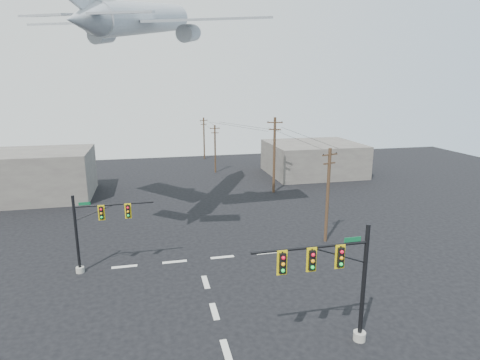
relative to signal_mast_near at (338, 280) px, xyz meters
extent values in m
plane|color=black|center=(-6.02, 0.83, -3.98)|extent=(120.00, 120.00, 0.00)
cube|color=beige|center=(-6.02, 0.83, -3.97)|extent=(0.40, 2.00, 0.01)
cube|color=beige|center=(-6.02, 4.83, -3.97)|extent=(0.40, 2.00, 0.01)
cube|color=beige|center=(-6.02, 8.83, -3.97)|extent=(0.40, 2.00, 0.01)
cube|color=beige|center=(-12.02, 12.83, -3.97)|extent=(2.00, 0.40, 0.01)
cube|color=beige|center=(-8.02, 12.83, -3.97)|extent=(2.00, 0.40, 0.01)
cube|color=beige|center=(-4.02, 12.83, -3.97)|extent=(2.00, 0.40, 0.01)
cube|color=beige|center=(-0.02, 12.83, -3.97)|extent=(2.00, 0.40, 0.01)
cylinder|color=#99978B|center=(1.63, 0.06, -3.73)|extent=(0.70, 0.70, 0.50)
cylinder|color=black|center=(1.63, 0.06, -0.46)|extent=(0.24, 0.24, 7.05)
cylinder|color=black|center=(-1.61, 0.06, 2.06)|extent=(6.47, 0.16, 0.16)
cylinder|color=black|center=(0.01, 0.06, 1.45)|extent=(3.46, 0.08, 0.08)
cube|color=black|center=(0.01, -0.09, 1.42)|extent=(0.34, 0.30, 1.11)
cube|color=yellow|center=(0.01, -0.07, 1.42)|extent=(0.55, 0.04, 1.36)
sphere|color=red|center=(0.01, -0.26, 1.77)|extent=(0.20, 0.20, 0.20)
sphere|color=orange|center=(0.01, -0.26, 1.42)|extent=(0.20, 0.20, 0.20)
sphere|color=#0DDC3E|center=(0.01, -0.26, 1.07)|extent=(0.20, 0.20, 0.20)
cube|color=black|center=(-1.61, -0.09, 1.42)|extent=(0.34, 0.30, 1.11)
cube|color=yellow|center=(-1.61, -0.07, 1.42)|extent=(0.55, 0.04, 1.36)
sphere|color=red|center=(-1.61, -0.26, 1.77)|extent=(0.20, 0.20, 0.20)
sphere|color=orange|center=(-1.61, -0.26, 1.42)|extent=(0.20, 0.20, 0.20)
sphere|color=#0DDC3E|center=(-1.61, -0.26, 1.07)|extent=(0.20, 0.20, 0.20)
cube|color=black|center=(-3.23, -0.09, 1.42)|extent=(0.34, 0.30, 1.11)
cube|color=yellow|center=(-3.23, -0.07, 1.42)|extent=(0.55, 0.04, 1.36)
sphere|color=red|center=(-3.23, -0.26, 1.77)|extent=(0.20, 0.20, 0.20)
sphere|color=orange|center=(-3.23, -0.26, 1.42)|extent=(0.20, 0.20, 0.20)
sphere|color=#0DDC3E|center=(-3.23, -0.26, 1.07)|extent=(0.20, 0.20, 0.20)
cube|color=#0B502B|center=(0.72, 0.00, 2.31)|extent=(0.96, 0.04, 0.26)
cylinder|color=#99978B|center=(-15.32, 12.59, -3.76)|extent=(0.62, 0.62, 0.45)
cylinder|color=black|center=(-15.32, 12.59, -0.87)|extent=(0.21, 0.21, 6.23)
cylinder|color=black|center=(-12.39, 12.59, 1.36)|extent=(5.86, 0.14, 0.14)
cylinder|color=black|center=(-13.86, 12.59, 0.82)|extent=(3.12, 0.07, 0.07)
cube|color=black|center=(-13.37, 12.46, 0.80)|extent=(0.30, 0.27, 0.98)
cube|color=yellow|center=(-13.37, 12.47, 0.80)|extent=(0.49, 0.04, 1.20)
sphere|color=red|center=(-13.37, 12.30, 1.11)|extent=(0.18, 0.18, 0.18)
sphere|color=orange|center=(-13.37, 12.30, 0.80)|extent=(0.18, 0.18, 0.18)
sphere|color=#0DDC3E|center=(-13.37, 12.30, 0.49)|extent=(0.18, 0.18, 0.18)
cube|color=black|center=(-11.41, 12.46, 0.80)|extent=(0.30, 0.27, 0.98)
cube|color=yellow|center=(-11.41, 12.47, 0.80)|extent=(0.49, 0.04, 1.20)
sphere|color=red|center=(-11.41, 12.30, 1.11)|extent=(0.18, 0.18, 0.18)
sphere|color=orange|center=(-11.41, 12.30, 0.80)|extent=(0.18, 0.18, 0.18)
sphere|color=#0DDC3E|center=(-11.41, 12.30, 0.49)|extent=(0.18, 0.18, 0.18)
cube|color=#0B502B|center=(-14.52, 12.54, 1.58)|extent=(0.85, 0.04, 0.23)
cylinder|color=#48301F|center=(5.99, 14.19, 0.40)|extent=(0.29, 0.29, 8.76)
cube|color=#48301F|center=(5.99, 14.19, 4.19)|extent=(1.69, 0.68, 0.12)
cube|color=#48301F|center=(5.99, 14.19, 3.41)|extent=(1.33, 0.55, 0.12)
cylinder|color=black|center=(5.26, 13.93, 4.29)|extent=(0.10, 0.10, 0.12)
cylinder|color=black|center=(5.99, 14.19, 4.29)|extent=(0.10, 0.10, 0.12)
cylinder|color=black|center=(6.73, 14.44, 4.29)|extent=(0.10, 0.10, 0.12)
cylinder|color=#48301F|center=(6.44, 31.52, 1.02)|extent=(0.34, 0.34, 10.02)
cube|color=#48301F|center=(6.44, 31.52, 5.36)|extent=(1.98, 0.72, 0.14)
cube|color=#48301F|center=(6.44, 31.52, 4.46)|extent=(1.55, 0.59, 0.14)
cylinder|color=black|center=(5.58, 31.78, 5.47)|extent=(0.11, 0.11, 0.14)
cylinder|color=black|center=(6.44, 31.52, 5.47)|extent=(0.11, 0.11, 0.14)
cylinder|color=black|center=(7.30, 31.25, 5.47)|extent=(0.11, 0.11, 0.14)
cylinder|color=#48301F|center=(0.84, 45.26, -0.12)|extent=(0.26, 0.26, 7.73)
cube|color=#48301F|center=(0.84, 45.26, 3.22)|extent=(1.57, 0.43, 0.11)
cube|color=#48301F|center=(0.84, 45.26, 2.51)|extent=(1.22, 0.36, 0.11)
cylinder|color=black|center=(0.15, 45.41, 3.30)|extent=(0.09, 0.09, 0.11)
cylinder|color=black|center=(0.84, 45.26, 3.30)|extent=(0.09, 0.09, 0.11)
cylinder|color=black|center=(1.52, 45.12, 3.30)|extent=(0.09, 0.09, 0.11)
cylinder|color=#48301F|center=(0.75, 57.59, -0.03)|extent=(0.27, 0.27, 7.90)
cube|color=#48301F|center=(0.75, 57.59, 3.37)|extent=(1.56, 0.69, 0.11)
cube|color=#48301F|center=(0.75, 57.59, 2.64)|extent=(1.23, 0.56, 0.11)
cylinder|color=black|center=(0.08, 57.32, 3.46)|extent=(0.09, 0.09, 0.11)
cylinder|color=black|center=(0.75, 57.59, 3.46)|extent=(0.09, 0.09, 0.11)
cylinder|color=black|center=(1.43, 57.85, 3.46)|extent=(0.09, 0.09, 0.11)
cylinder|color=black|center=(5.38, 22.85, 4.72)|extent=(0.35, 17.33, 0.03)
cylinder|color=black|center=(2.84, 38.39, 4.24)|extent=(5.43, 13.76, 0.03)
cylinder|color=black|center=(0.08, 51.42, 3.25)|extent=(0.14, 12.32, 0.03)
cylinder|color=black|center=(7.06, 22.85, 4.72)|extent=(0.60, 17.33, 0.03)
cylinder|color=black|center=(4.44, 38.39, 4.24)|extent=(5.83, 13.76, 0.03)
cylinder|color=black|center=(1.51, 51.42, 3.25)|extent=(0.09, 12.32, 0.03)
cylinder|color=#A3A9AF|center=(-9.33, 22.22, 16.16)|extent=(9.55, 17.01, 5.24)
cone|color=#A3A9AF|center=(-5.11, 31.71, 17.71)|extent=(4.19, 4.93, 3.26)
cone|color=#A3A9AF|center=(-13.55, 12.72, 14.61)|extent=(3.92, 4.78, 2.99)
cube|color=#A3A9AF|center=(-15.36, 23.65, 15.73)|extent=(10.16, 10.87, 0.78)
cube|color=#A3A9AF|center=(-4.22, 18.70, 15.73)|extent=(11.15, 4.03, 0.78)
cylinder|color=#A3A9AF|center=(-13.34, 23.70, 14.74)|extent=(2.59, 3.30, 1.92)
cylinder|color=#A3A9AF|center=(-5.54, 20.24, 14.74)|extent=(2.59, 3.30, 1.92)
cube|color=#A3A9AF|center=(-15.87, 14.21, 15.02)|extent=(4.50, 4.14, 0.43)
cube|color=#A3A9AF|center=(-10.88, 12.00, 15.02)|extent=(4.50, 2.52, 0.43)
cube|color=slate|center=(-26.02, 35.83, -0.98)|extent=(18.00, 10.00, 6.00)
cube|color=slate|center=(15.98, 40.83, -1.48)|extent=(14.00, 12.00, 5.00)
camera|label=1|loc=(-9.58, -18.08, 10.47)|focal=30.00mm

